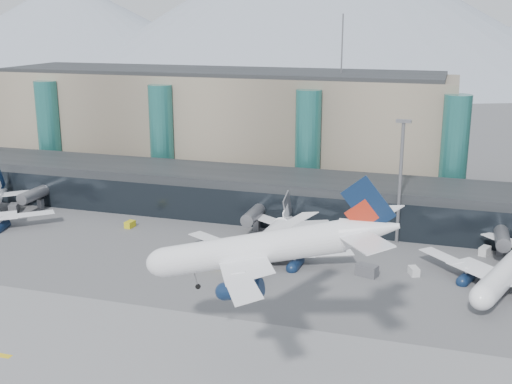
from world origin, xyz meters
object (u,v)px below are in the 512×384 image
Objects in this scene: veh_f at (14,208)px; veh_g at (414,271)px; lightmast_mid at (400,175)px; jet_parked_mid at (268,235)px; veh_b at (130,224)px; veh_c at (367,270)px; veh_h at (220,260)px; veh_d at (485,251)px; hero_jet at (275,240)px.

veh_f reaches higher than veh_g.
jet_parked_mid is at bearing -146.09° from lightmast_mid.
veh_g is (62.04, -9.21, 0.02)m from veh_b.
veh_c is 27.18m from veh_h.
veh_f is at bearing -121.07° from veh_g.
veh_g is at bearing 161.67° from veh_d.
veh_f is (-66.35, 10.35, -3.32)m from jet_parked_mid.
hero_jet is at bearing -147.67° from veh_f.
veh_h is at bearing -104.39° from veh_g.
veh_h is (-47.63, -20.67, 0.27)m from veh_d.
veh_f is (-78.57, 49.42, -16.85)m from hero_jet.
hero_jet is at bearing -101.32° from lightmast_mid.
lightmast_mid reaches higher than hero_jet.
veh_d is 19.28m from veh_g.
veh_b is 0.98× the size of veh_g.
veh_g is at bearing 38.56° from veh_c.
lightmast_mid reaches higher than veh_b.
veh_c is at bearing -99.93° from lightmast_mid.
veh_c is 0.98× the size of veh_h.
jet_parked_mid is 10.69m from veh_h.
veh_b is 0.65× the size of veh_c.
veh_g is (8.06, 3.02, -0.33)m from veh_c.
hero_jet is at bearing -69.87° from veh_h.
hero_jet is 1.00× the size of jet_parked_mid.
veh_c is (7.49, 34.98, -16.78)m from hero_jet.
veh_c is 27.14m from veh_d.
veh_b is 55.35m from veh_c.
veh_b is (-57.42, -7.43, -13.70)m from lightmast_mid.
veh_h is (-19.53, 31.96, -16.76)m from hero_jet.
veh_h is (-35.08, -6.03, 0.34)m from veh_g.
lightmast_mid is 10.31× the size of veh_b.
veh_f is 94.82m from veh_g.
jet_parked_mid is at bearing 32.91° from veh_h.
veh_c is 1.52× the size of veh_g.
jet_parked_mid is 14.02× the size of veh_g.
jet_parked_mid is 9.05× the size of veh_h.
hero_jet is at bearing -129.99° from veh_b.
veh_f is 61.57m from veh_h.
veh_c reaches higher than veh_f.
veh_f is at bearing -171.49° from veh_c.
veh_d is at bearing 58.62° from veh_c.
lightmast_mid reaches higher than veh_d.
veh_d is at bearing -80.39° from veh_b.
lightmast_mid is 90.65m from veh_f.
veh_f is (-86.06, 14.44, -0.07)m from veh_c.
hero_jet reaches higher than veh_h.
veh_c reaches higher than veh_g.
jet_parked_mid is 14.26× the size of veh_b.
veh_f is 1.42× the size of veh_g.
veh_f is (-32.08, 2.22, 0.28)m from veh_b.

